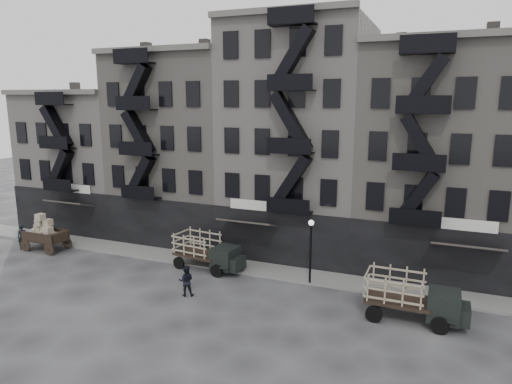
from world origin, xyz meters
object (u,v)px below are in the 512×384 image
at_px(stake_truck_west, 207,249).
at_px(horse, 34,234).
at_px(stake_truck_east, 413,294).
at_px(pedestrian_mid, 186,281).
at_px(pedestrian_west, 22,237).
at_px(wagon, 44,229).

bearing_deg(stake_truck_west, horse, -172.86).
distance_m(stake_truck_east, pedestrian_mid, 12.95).
height_order(stake_truck_west, pedestrian_west, stake_truck_west).
bearing_deg(horse, pedestrian_mid, -92.66).
bearing_deg(horse, pedestrian_west, -151.21).
bearing_deg(wagon, stake_truck_east, -1.22).
bearing_deg(stake_truck_west, stake_truck_east, -3.94).
distance_m(stake_truck_west, pedestrian_mid, 4.50).
relative_size(pedestrian_west, pedestrian_mid, 1.04).
bearing_deg(stake_truck_east, pedestrian_west, 179.05).
bearing_deg(stake_truck_east, pedestrian_mid, -171.22).
height_order(wagon, pedestrian_west, wagon).
bearing_deg(wagon, stake_truck_west, 6.58).
height_order(stake_truck_east, pedestrian_west, stake_truck_east).
bearing_deg(pedestrian_mid, pedestrian_west, -33.13).
distance_m(stake_truck_west, pedestrian_west, 15.63).
xyz_separation_m(stake_truck_east, pedestrian_west, (-29.24, 0.90, -0.53)).
height_order(wagon, pedestrian_mid, wagon).
xyz_separation_m(horse, pedestrian_mid, (16.91, -4.27, 0.19)).
relative_size(wagon, pedestrian_west, 1.81).
distance_m(stake_truck_west, stake_truck_east, 13.95).
distance_m(stake_truck_east, pedestrian_west, 29.25).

